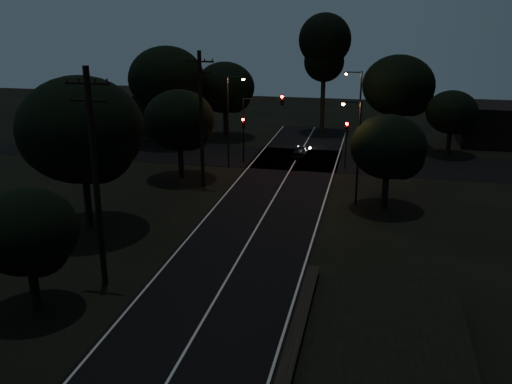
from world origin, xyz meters
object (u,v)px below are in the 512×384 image
at_px(utility_pole_mid, 96,177).
at_px(signal_mast, 262,116).
at_px(signal_left, 243,132).
at_px(streetlight_c, 356,146).
at_px(utility_pole_far, 201,118).
at_px(streetlight_b, 358,108).
at_px(tall_pine, 325,47).
at_px(signal_right, 346,136).
at_px(car, 301,151).
at_px(streetlight_a, 230,115).

bearing_deg(utility_pole_mid, signal_mast, 82.96).
relative_size(signal_left, streetlight_c, 0.55).
distance_m(utility_pole_far, signal_mast, 8.64).
distance_m(streetlight_b, streetlight_c, 14.01).
xyz_separation_m(tall_pine, signal_right, (3.60, -15.01, -6.53)).
xyz_separation_m(streetlight_b, streetlight_c, (0.52, -14.00, -0.29)).
height_order(tall_pine, car, tall_pine).
distance_m(utility_pole_mid, streetlight_a, 23.04).
height_order(utility_pole_far, streetlight_c, utility_pole_far).
bearing_deg(signal_left, streetlight_c, -43.76).
bearing_deg(streetlight_a, signal_left, 70.41).
distance_m(tall_pine, signal_mast, 16.31).
xyz_separation_m(signal_mast, streetlight_b, (8.22, 4.01, 0.30)).
xyz_separation_m(tall_pine, streetlight_a, (-6.31, -17.00, -4.73)).
relative_size(signal_right, streetlight_a, 0.51).
height_order(utility_pole_far, signal_right, utility_pole_far).
bearing_deg(signal_mast, tall_pine, 75.38).
bearing_deg(streetlight_b, utility_pole_mid, -111.30).
height_order(tall_pine, signal_mast, tall_pine).
distance_m(signal_mast, car, 5.77).
relative_size(signal_mast, streetlight_a, 0.78).
bearing_deg(utility_pole_mid, car, 77.41).
distance_m(signal_left, signal_right, 9.20).
bearing_deg(car, utility_pole_far, 65.00).
bearing_deg(streetlight_b, streetlight_c, -87.86).
relative_size(streetlight_a, streetlight_c, 1.07).
xyz_separation_m(tall_pine, signal_left, (-5.60, -15.01, -6.53)).
distance_m(tall_pine, signal_right, 16.76).
bearing_deg(signal_mast, signal_right, -0.03).
height_order(utility_pole_mid, signal_right, utility_pole_mid).
relative_size(utility_pole_far, tall_pine, 0.81).
height_order(utility_pole_far, tall_pine, tall_pine).
bearing_deg(utility_pole_mid, streetlight_a, 88.27).
height_order(streetlight_c, car, streetlight_c).
relative_size(streetlight_a, streetlight_b, 1.00).
relative_size(utility_pole_mid, signal_right, 2.68).
bearing_deg(car, streetlight_b, -163.85).
distance_m(utility_pole_mid, utility_pole_far, 17.00).
relative_size(signal_mast, streetlight_b, 0.78).
distance_m(signal_right, streetlight_b, 4.45).
bearing_deg(signal_mast, car, 43.30).
height_order(signal_mast, streetlight_c, streetlight_c).
bearing_deg(streetlight_a, streetlight_c, -35.69).
distance_m(utility_pole_far, streetlight_b, 16.51).
xyz_separation_m(signal_right, streetlight_c, (1.23, -9.99, 1.51)).
distance_m(signal_mast, streetlight_b, 9.15).
xyz_separation_m(utility_pole_far, tall_pine, (7.00, 23.00, 3.88)).
bearing_deg(streetlight_a, tall_pine, 69.64).
bearing_deg(tall_pine, utility_pole_far, -106.93).
relative_size(signal_left, signal_mast, 0.66).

